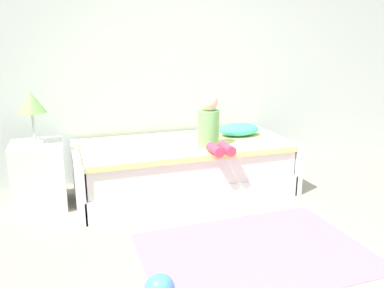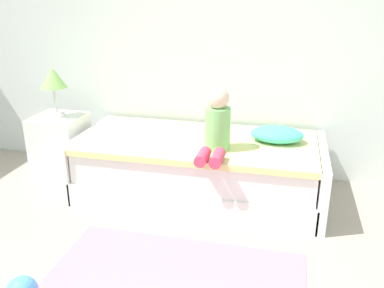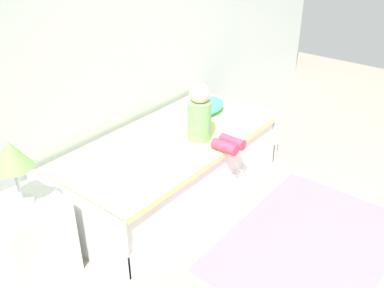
% 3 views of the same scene
% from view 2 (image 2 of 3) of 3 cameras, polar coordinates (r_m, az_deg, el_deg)
% --- Properties ---
extents(wall_rear, '(7.20, 0.10, 2.90)m').
position_cam_2_polar(wall_rear, '(3.94, 2.68, 16.69)').
color(wall_rear, silver).
rests_on(wall_rear, ground).
extents(bed, '(2.11, 1.00, 0.50)m').
position_cam_2_polar(bed, '(3.65, 0.91, -3.15)').
color(bed, white).
rests_on(bed, ground).
extents(nightstand, '(0.44, 0.44, 0.60)m').
position_cam_2_polar(nightstand, '(4.15, -17.46, -0.35)').
color(nightstand, white).
rests_on(nightstand, ground).
extents(table_lamp, '(0.24, 0.24, 0.45)m').
position_cam_2_polar(table_lamp, '(3.98, -18.42, 8.26)').
color(table_lamp, silver).
rests_on(table_lamp, nightstand).
extents(child_figure, '(0.20, 0.51, 0.50)m').
position_cam_2_polar(child_figure, '(3.24, 3.37, 2.43)').
color(child_figure, '#7FC672').
rests_on(child_figure, bed).
extents(pillow, '(0.44, 0.30, 0.13)m').
position_cam_2_polar(pillow, '(3.55, 11.51, 1.30)').
color(pillow, '#4CCCBC').
rests_on(pillow, bed).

